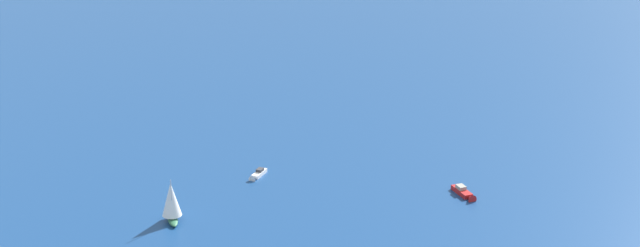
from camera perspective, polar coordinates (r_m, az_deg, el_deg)
motorboat_near_centre at (r=201.08m, az=8.80°, el=-4.22°), size 7.77×4.83×2.21m
motorboat_far_port at (r=208.92m, az=-3.83°, el=-3.12°), size 6.46×3.62×1.82m
sailboat_trailing at (r=188.30m, az=-9.05°, el=-4.72°), size 7.40×4.89×9.19m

